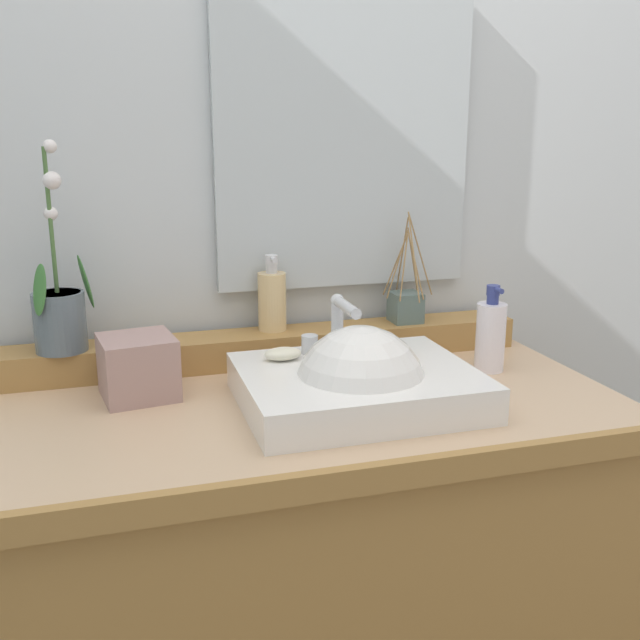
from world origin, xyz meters
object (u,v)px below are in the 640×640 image
Objects in this scene: soap_bar at (283,354)px; sink_basin at (359,389)px; potted_plant at (59,310)px; reed_diffuser at (406,305)px; tissue_box at (138,367)px; soap_dispenser at (272,299)px; lotion_bottle at (491,335)px.

sink_basin is at bearing -41.88° from soap_bar.
sink_basin is 0.59m from potted_plant.
reed_diffuser is at bearing 30.56° from soap_bar.
tissue_box is (-0.37, 0.16, 0.03)m from sink_basin.
soap_dispenser is (-0.09, 0.31, 0.10)m from sink_basin.
potted_plant is 0.20m from tissue_box.
lotion_bottle reaches higher than tissue_box.
tissue_box is at bearing 176.10° from lotion_bottle.
reed_diffuser is at bearing -3.27° from soap_dispenser.
lotion_bottle is at bearing -3.90° from tissue_box.
lotion_bottle is 0.70m from tissue_box.
sink_basin is 2.56× the size of soap_dispenser.
tissue_box is at bearing 156.96° from sink_basin.
sink_basin is at bearing -160.97° from lotion_bottle.
potted_plant is 2.23× the size of lotion_bottle.
lotion_bottle is at bearing 19.03° from sink_basin.
soap_dispenser is 0.46m from lotion_bottle.
soap_bar is 0.44m from lotion_bottle.
reed_diffuser reaches higher than lotion_bottle.
tissue_box is (-0.26, 0.06, -0.02)m from soap_bar.
lotion_bottle is at bearing 1.22° from soap_bar.
soap_dispenser is 0.66× the size of reed_diffuser.
sink_basin is 1.04× the size of potted_plant.
soap_bar is at bearing -178.78° from lotion_bottle.
sink_basin and lotion_bottle have the same top height.
potted_plant is at bearing -178.80° from reed_diffuser.
reed_diffuser is at bearing 120.59° from lotion_bottle.
soap_dispenser reaches higher than tissue_box.
reed_diffuser is at bearing 54.10° from sink_basin.
tissue_box is at bearing 167.66° from soap_bar.
soap_bar is (-0.11, 0.10, 0.05)m from sink_basin.
lotion_bottle reaches higher than soap_bar.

